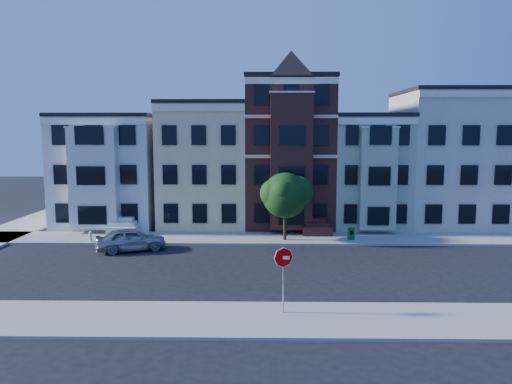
{
  "coord_description": "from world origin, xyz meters",
  "views": [
    {
      "loc": [
        -2.07,
        -27.92,
        7.81
      ],
      "look_at": [
        -2.54,
        2.23,
        4.2
      ],
      "focal_mm": 35.0,
      "sensor_mm": 36.0,
      "label": 1
    }
  ],
  "objects_px": {
    "newspaper_box": "(351,234)",
    "stop_sign": "(283,276)",
    "fire_hydrant": "(91,238)",
    "street_tree": "(285,198)",
    "parked_car": "(131,239)"
  },
  "relations": [
    {
      "from": "parked_car",
      "to": "stop_sign",
      "type": "relative_size",
      "value": 1.41
    },
    {
      "from": "parked_car",
      "to": "fire_hydrant",
      "type": "height_order",
      "value": "parked_car"
    },
    {
      "from": "stop_sign",
      "to": "newspaper_box",
      "type": "bearing_deg",
      "value": 70.0
    },
    {
      "from": "street_tree",
      "to": "fire_hydrant",
      "type": "distance_m",
      "value": 14.0
    },
    {
      "from": "newspaper_box",
      "to": "stop_sign",
      "type": "xyz_separation_m",
      "value": [
        -5.45,
        -14.69,
        1.18
      ]
    },
    {
      "from": "newspaper_box",
      "to": "fire_hydrant",
      "type": "xyz_separation_m",
      "value": [
        -18.47,
        -1.07,
        -0.12
      ]
    },
    {
      "from": "newspaper_box",
      "to": "fire_hydrant",
      "type": "relative_size",
      "value": 1.41
    },
    {
      "from": "street_tree",
      "to": "parked_car",
      "type": "xyz_separation_m",
      "value": [
        -10.32,
        -2.98,
        -2.36
      ]
    },
    {
      "from": "street_tree",
      "to": "fire_hydrant",
      "type": "height_order",
      "value": "street_tree"
    },
    {
      "from": "parked_car",
      "to": "fire_hydrant",
      "type": "distance_m",
      "value": 3.95
    },
    {
      "from": "parked_car",
      "to": "newspaper_box",
      "type": "bearing_deg",
      "value": -99.8
    },
    {
      "from": "street_tree",
      "to": "parked_car",
      "type": "bearing_deg",
      "value": -163.91
    },
    {
      "from": "newspaper_box",
      "to": "fire_hydrant",
      "type": "height_order",
      "value": "newspaper_box"
    },
    {
      "from": "fire_hydrant",
      "to": "stop_sign",
      "type": "bearing_deg",
      "value": -46.29
    },
    {
      "from": "street_tree",
      "to": "stop_sign",
      "type": "bearing_deg",
      "value": -92.67
    }
  ]
}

